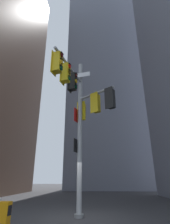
% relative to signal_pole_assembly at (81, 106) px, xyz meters
% --- Properties ---
extents(ground, '(120.00, 120.00, 0.00)m').
position_rel_signal_pole_assembly_xyz_m(ground, '(-0.09, 0.77, -5.36)').
color(ground, '#2D2D30').
extents(building_mid_block, '(13.98, 13.98, 48.06)m').
position_rel_signal_pole_assembly_xyz_m(building_mid_block, '(2.76, 26.76, 18.67)').
color(building_mid_block, slate).
rests_on(building_mid_block, ground).
extents(signal_pole_assembly, '(2.98, 3.74, 8.53)m').
position_rel_signal_pole_assembly_xyz_m(signal_pole_assembly, '(0.00, 0.00, 0.00)').
color(signal_pole_assembly, '#9EA0A3').
rests_on(signal_pole_assembly, ground).
extents(newspaper_box, '(0.45, 0.36, 0.93)m').
position_rel_signal_pole_assembly_xyz_m(newspaper_box, '(-2.60, -1.70, -4.90)').
color(newspaper_box, orange).
rests_on(newspaper_box, ground).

